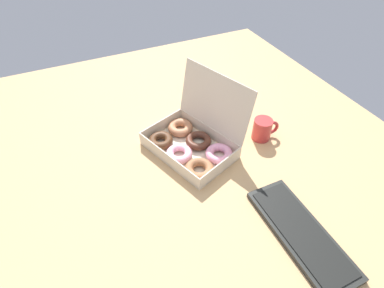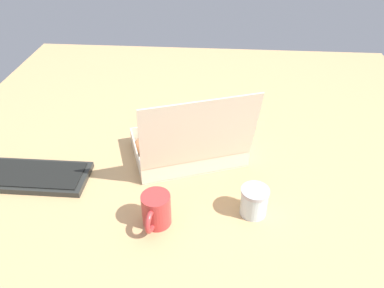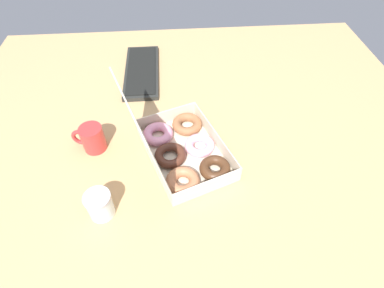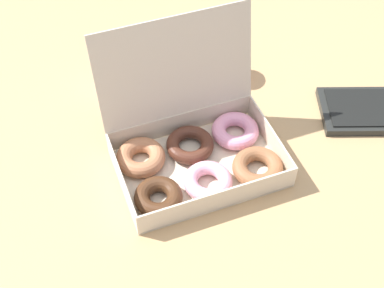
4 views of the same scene
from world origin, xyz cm
name	(u,v)px [view 4 (image 4 of 4)]	position (x,y,z in cm)	size (l,w,h in cm)	color
ground_plane	(185,185)	(0.00, 0.00, -1.00)	(180.00, 180.00, 2.00)	tan
donut_box	(197,152)	(2.41, 5.08, 3.52)	(41.18, 37.34, 28.42)	beige
coffee_mug	(219,58)	(8.34, 34.30, 4.73)	(7.61, 11.15, 9.21)	#B23131
glass_jar	(113,76)	(-17.18, 28.62, 4.20)	(7.53, 7.53, 8.31)	silver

